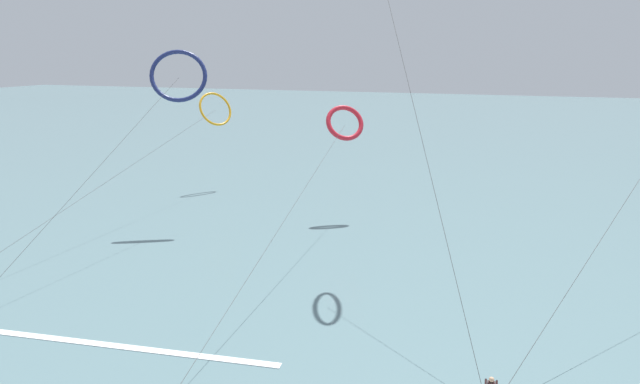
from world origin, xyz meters
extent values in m
cube|color=slate|center=(0.00, 108.30, 0.04)|extent=(400.00, 200.00, 0.08)
sphere|color=tan|center=(10.94, 13.50, 1.67)|extent=(0.22, 0.22, 0.22)
torus|color=orange|center=(-20.79, 47.96, 8.76)|extent=(3.59, 4.36, 3.63)
cylinder|color=#3F3F3F|center=(-20.81, 28.99, 4.32)|extent=(0.07, 37.94, 8.65)
cylinder|color=#3F3F3F|center=(17.00, 25.47, 6.98)|extent=(12.15, 23.94, 13.97)
cylinder|color=#3F3F3F|center=(6.13, 22.50, 10.39)|extent=(9.65, 18.01, 20.79)
torus|color=red|center=(-3.85, 41.12, 8.65)|extent=(4.15, 3.83, 3.18)
cylinder|color=#3F3F3F|center=(-2.94, 24.92, 4.22)|extent=(1.85, 32.41, 8.46)
torus|color=navy|center=(-16.64, 34.51, 12.90)|extent=(5.41, 4.48, 4.45)
cylinder|color=#3F3F3F|center=(-16.98, 23.11, 6.36)|extent=(0.70, 22.82, 12.73)
cube|color=white|center=(-7.33, 13.17, 0.06)|extent=(17.08, 2.39, 0.12)
camera|label=1|loc=(11.42, -9.44, 14.87)|focal=32.99mm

